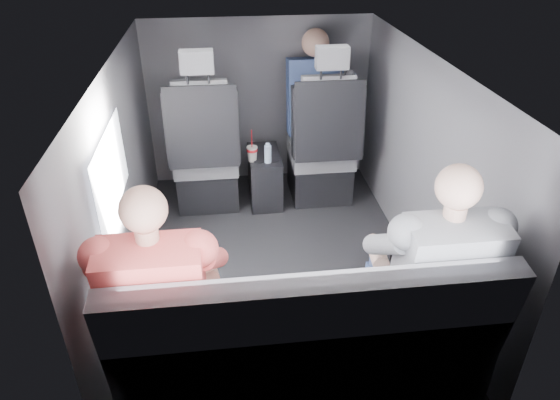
{
  "coord_description": "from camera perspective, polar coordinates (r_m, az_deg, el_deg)",
  "views": [
    {
      "loc": [
        -0.3,
        -2.63,
        2.06
      ],
      "look_at": [
        0.01,
        -0.05,
        0.53
      ],
      "focal_mm": 32.0,
      "sensor_mm": 36.0,
      "label": 1
    }
  ],
  "objects": [
    {
      "name": "passenger_rear_right",
      "position": [
        2.36,
        16.59,
        -8.24
      ],
      "size": [
        0.51,
        0.63,
        1.23
      ],
      "color": "navy",
      "rests_on": "rear_bench"
    },
    {
      "name": "panel_front",
      "position": [
        4.18,
        -2.42,
        11.13
      ],
      "size": [
        1.8,
        0.02,
        1.35
      ],
      "primitive_type": "cube",
      "color": "#56565B",
      "rests_on": "floor"
    },
    {
      "name": "seatbelt",
      "position": [
        3.61,
        5.63,
        9.95
      ],
      "size": [
        0.35,
        0.11,
        0.59
      ],
      "primitive_type": "cube",
      "rotation": [
        -0.14,
        0.49,
        0.0
      ],
      "color": "black",
      "rests_on": "front_seat_right"
    },
    {
      "name": "panel_back",
      "position": [
        1.95,
        4.2,
        -15.02
      ],
      "size": [
        1.8,
        0.02,
        1.35
      ],
      "primitive_type": "cube",
      "color": "#56565B",
      "rests_on": "floor"
    },
    {
      "name": "front_seat_right",
      "position": [
        3.92,
        4.83,
        5.35
      ],
      "size": [
        0.52,
        0.58,
        1.26
      ],
      "color": "black",
      "rests_on": "floor"
    },
    {
      "name": "front_seat_left",
      "position": [
        3.85,
        -8.46,
        4.63
      ],
      "size": [
        0.52,
        0.58,
        1.26
      ],
      "color": "black",
      "rests_on": "floor"
    },
    {
      "name": "water_bottle",
      "position": [
        3.74,
        -1.4,
        5.33
      ],
      "size": [
        0.05,
        0.05,
        0.15
      ],
      "color": "#AED8EC",
      "rests_on": "center_console"
    },
    {
      "name": "floor",
      "position": [
        3.36,
        -0.31,
        -7.36
      ],
      "size": [
        2.6,
        2.6,
        0.0
      ],
      "primitive_type": "plane",
      "color": "black",
      "rests_on": "ground"
    },
    {
      "name": "passenger_rear_left",
      "position": [
        2.22,
        -13.28,
        -10.77
      ],
      "size": [
        0.5,
        0.62,
        1.22
      ],
      "color": "#323237",
      "rests_on": "rear_bench"
    },
    {
      "name": "panel_right",
      "position": [
        3.21,
        15.88,
        3.68
      ],
      "size": [
        0.02,
        2.6,
        1.35
      ],
      "primitive_type": "cube",
      "color": "#56565B",
      "rests_on": "floor"
    },
    {
      "name": "panel_left",
      "position": [
        3.04,
        -17.48,
        1.82
      ],
      "size": [
        0.02,
        2.6,
        1.35
      ],
      "primitive_type": "cube",
      "color": "#56565B",
      "rests_on": "floor"
    },
    {
      "name": "soda_cup",
      "position": [
        3.77,
        -3.2,
        5.38
      ],
      "size": [
        0.08,
        0.08,
        0.25
      ],
      "color": "white",
      "rests_on": "center_console"
    },
    {
      "name": "side_window",
      "position": [
        2.67,
        -18.72,
        3.01
      ],
      "size": [
        0.02,
        0.75,
        0.42
      ],
      "primitive_type": "cube",
      "color": "white",
      "rests_on": "panel_left"
    },
    {
      "name": "ceiling",
      "position": [
        2.74,
        -0.38,
        15.49
      ],
      "size": [
        2.6,
        2.6,
        0.0
      ],
      "primitive_type": "plane",
      "rotation": [
        3.14,
        0.0,
        0.0
      ],
      "color": "#B2B2AD",
      "rests_on": "panel_back"
    },
    {
      "name": "laptop_black",
      "position": [
        2.5,
        15.21,
        -5.63
      ],
      "size": [
        0.36,
        0.33,
        0.24
      ],
      "color": "black",
      "rests_on": "passenger_rear_right"
    },
    {
      "name": "rear_bench",
      "position": [
        2.37,
        2.76,
        -17.16
      ],
      "size": [
        1.6,
        0.57,
        0.92
      ],
      "color": "slate",
      "rests_on": "floor"
    },
    {
      "name": "center_console",
      "position": [
        3.99,
        -1.77,
        2.68
      ],
      "size": [
        0.24,
        0.48,
        0.41
      ],
      "color": "black",
      "rests_on": "floor"
    },
    {
      "name": "laptop_white",
      "position": [
        2.33,
        -12.71,
        -8.03
      ],
      "size": [
        0.43,
        0.49,
        0.26
      ],
      "color": "silver",
      "rests_on": "passenger_rear_left"
    },
    {
      "name": "passenger_front_right",
      "position": [
        4.02,
        3.86,
        11.5
      ],
      "size": [
        0.42,
        0.42,
        0.86
      ],
      "color": "navy",
      "rests_on": "front_seat_right"
    }
  ]
}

